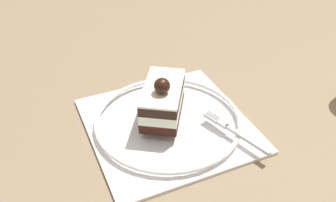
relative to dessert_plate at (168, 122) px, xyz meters
The scene contains 4 objects.
ground_plane 0.03m from the dessert_plate, 27.15° to the left, with size 2.40×2.40×0.00m, color #856F53.
dessert_plate is the anchor object (origin of this frame).
cake_slice 0.04m from the dessert_plate, 114.65° to the left, with size 0.09×0.11×0.07m.
fork 0.10m from the dessert_plate, 37.18° to the right, with size 0.05×0.11×0.00m.
Camera 1 is at (-0.15, -0.41, 0.36)m, focal length 40.09 mm.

